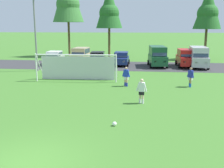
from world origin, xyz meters
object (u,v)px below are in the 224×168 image
object	(u,v)px
soccer_goal	(77,66)
parked_car_slot_far_left	(54,58)
parked_car_slot_center	(121,58)
parked_car_slot_center_right	(158,56)
player_striker_near	(190,77)
parked_car_slot_right	(186,58)
player_winger_left	(126,77)
street_lamp	(37,34)
player_defender_far	(142,91)
parked_car_slot_center_left	(98,58)
soccer_ball	(115,124)
parked_car_slot_left	(81,56)
parked_car_slot_far_right	(198,57)

from	to	relation	value
soccer_goal	parked_car_slot_far_left	bearing A→B (deg)	119.30
parked_car_slot_center	parked_car_slot_center_right	xyz separation A→B (m)	(4.59, -0.51, 0.47)
parked_car_slot_center	player_striker_near	bearing A→B (deg)	-60.69
soccer_goal	parked_car_slot_far_left	world-z (taller)	soccer_goal
parked_car_slot_right	parked_car_slot_center_right	bearing A→B (deg)	-176.72
player_winger_left	parked_car_slot_center_right	size ratio (longest dim) A/B	0.33
player_striker_near	street_lamp	xyz separation A→B (m)	(-15.70, 6.46, 3.33)
soccer_goal	player_defender_far	size ratio (longest dim) A/B	4.57
parked_car_slot_center_left	parked_car_slot_center	size ratio (longest dim) A/B	1.03
soccer_ball	player_striker_near	size ratio (longest dim) A/B	0.13
parked_car_slot_center_right	street_lamp	xyz separation A→B (m)	(-13.49, -5.16, 2.81)
parked_car_slot_far_left	parked_car_slot_center_right	distance (m)	13.52
parked_car_slot_center_right	street_lamp	size ratio (longest dim) A/B	0.62
player_striker_near	parked_car_slot_center	xyz separation A→B (m)	(-6.81, 12.13, 0.05)
parked_car_slot_right	street_lamp	world-z (taller)	street_lamp
parked_car_slot_right	parked_car_slot_left	bearing A→B (deg)	175.77
parked_car_slot_far_left	street_lamp	xyz separation A→B (m)	(0.02, -5.49, 3.27)
parked_car_slot_center	parked_car_slot_far_left	bearing A→B (deg)	-178.86
parked_car_slot_right	soccer_goal	bearing A→B (deg)	-138.54
parked_car_slot_center	parked_car_slot_far_right	size ratio (longest dim) A/B	0.86
parked_car_slot_far_left	parked_car_slot_left	world-z (taller)	parked_car_slot_left
player_defender_far	parked_car_slot_right	bearing A→B (deg)	73.07
parked_car_slot_center_right	player_winger_left	bearing A→B (deg)	-104.54
player_defender_far	parked_car_slot_center_left	bearing A→B (deg)	108.86
player_striker_near	parked_car_slot_left	xyz separation A→B (m)	(-12.34, 12.82, 0.29)
parked_car_slot_far_left	player_striker_near	bearing A→B (deg)	-37.25
player_winger_left	parked_car_slot_right	world-z (taller)	parked_car_slot_right
parked_car_slot_left	soccer_ball	bearing A→B (deg)	-72.58
player_striker_near	parked_car_slot_right	bearing A→B (deg)	83.78
soccer_goal	parked_car_slot_right	world-z (taller)	soccer_goal
player_defender_far	parked_car_slot_center_right	size ratio (longest dim) A/B	0.33
soccer_ball	parked_car_slot_far_left	distance (m)	24.11
parked_car_slot_left	parked_car_slot_center	distance (m)	5.58
player_striker_near	parked_car_slot_far_right	xyz separation A→B (m)	(2.68, 11.21, 0.52)
soccer_ball	player_defender_far	size ratio (longest dim) A/B	0.13
parked_car_slot_center_right	parked_car_slot_center_left	bearing A→B (deg)	177.47
player_defender_far	parked_car_slot_center_right	world-z (taller)	parked_car_slot_center_right
player_striker_near	parked_car_slot_far_left	bearing A→B (deg)	142.75
parked_car_slot_left	parked_car_slot_center_right	size ratio (longest dim) A/B	0.95
parked_car_slot_far_left	parked_car_slot_left	size ratio (longest dim) A/B	0.91
player_striker_near	player_defender_far	distance (m)	6.73
player_striker_near	street_lamp	size ratio (longest dim) A/B	0.20
parked_car_slot_center_left	parked_car_slot_right	xyz separation A→B (m)	(11.19, -0.14, 0.24)
parked_car_slot_center	parked_car_slot_right	world-z (taller)	parked_car_slot_right
parked_car_slot_center_right	street_lamp	world-z (taller)	street_lamp
parked_car_slot_center	street_lamp	world-z (taller)	street_lamp
parked_car_slot_center_right	street_lamp	bearing A→B (deg)	-159.07
player_defender_far	player_winger_left	xyz separation A→B (m)	(-1.36, 5.07, 0.00)
soccer_ball	player_striker_near	distance (m)	11.10
player_winger_left	parked_car_slot_far_right	xyz separation A→B (m)	(8.00, 11.58, 0.52)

